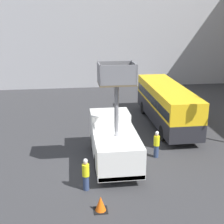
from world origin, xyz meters
The scene contains 7 objects.
ground_plane centered at (0.00, 0.00, 0.00)m, with size 120.00×120.00×0.00m, color #333335.
building_backdrop_far centered at (0.00, 26.28, 7.85)m, with size 44.00×10.00×15.71m.
utility_truck centered at (0.83, 1.11, 1.52)m, with size 2.56×6.10×6.42m.
city_bus centered at (5.99, 7.18, 1.94)m, with size 2.61×10.08×3.28m.
road_worker_near_truck centered at (-1.06, -1.84, 0.91)m, with size 0.38×0.38×1.82m.
road_worker_directing centered at (3.65, 1.46, 0.90)m, with size 0.38×0.38×1.80m.
traffic_cone_near_truck centered at (-0.47, -3.75, 0.36)m, with size 0.67×0.67×0.76m.
Camera 1 is at (-1.59, -16.38, 9.09)m, focal length 50.00 mm.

